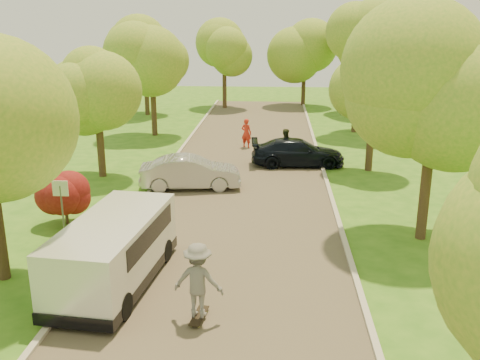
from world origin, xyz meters
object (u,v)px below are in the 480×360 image
(person_striped, at_px, (246,133))
(person_olive, at_px, (285,145))
(street_sign, at_px, (61,198))
(dark_sedan, at_px, (298,152))
(skateboarder, at_px, (198,280))
(silver_sedan, at_px, (190,172))
(longboard, at_px, (199,316))
(minivan, at_px, (115,250))

(person_striped, distance_m, person_olive, 3.87)
(street_sign, height_order, dark_sedan, street_sign)
(skateboarder, relative_size, person_striped, 1.12)
(silver_sedan, relative_size, longboard, 4.34)
(silver_sedan, relative_size, person_olive, 2.53)
(minivan, distance_m, dark_sedan, 15.00)
(silver_sedan, xyz_separation_m, dark_sedan, (5.06, 4.41, -0.04))
(dark_sedan, relative_size, person_striped, 2.76)
(minivan, bearing_deg, person_olive, 76.93)
(longboard, distance_m, person_olive, 16.71)
(longboard, xyz_separation_m, person_striped, (0.11, 19.63, 0.78))
(street_sign, height_order, person_striped, street_sign)
(street_sign, height_order, longboard, street_sign)
(street_sign, height_order, skateboarder, street_sign)
(street_sign, relative_size, dark_sedan, 0.44)
(minivan, height_order, silver_sedan, minivan)
(silver_sedan, height_order, skateboarder, skateboarder)
(dark_sedan, bearing_deg, person_striped, 33.05)
(street_sign, distance_m, person_striped, 15.74)
(person_striped, relative_size, person_olive, 0.99)
(dark_sedan, bearing_deg, street_sign, 137.81)
(street_sign, relative_size, silver_sedan, 0.48)
(skateboarder, bearing_deg, minivan, -26.12)
(dark_sedan, height_order, person_olive, person_olive)
(minivan, distance_m, longboard, 3.39)
(street_sign, relative_size, skateboarder, 1.09)
(street_sign, distance_m, dark_sedan, 13.74)
(skateboarder, height_order, person_olive, skateboarder)
(skateboarder, bearing_deg, longboard, -37.37)
(street_sign, bearing_deg, person_striped, 69.16)
(street_sign, distance_m, skateboarder, 7.39)
(person_olive, bearing_deg, silver_sedan, 50.92)
(silver_sedan, xyz_separation_m, longboard, (1.99, -11.23, -0.64))
(dark_sedan, xyz_separation_m, skateboarder, (-3.07, -15.65, 0.42))
(longboard, bearing_deg, dark_sedan, -93.47)
(minivan, bearing_deg, person_striped, 87.10)
(skateboarder, bearing_deg, person_olive, -90.63)
(skateboarder, height_order, person_striped, skateboarder)
(longboard, height_order, person_olive, person_olive)
(street_sign, distance_m, minivan, 4.22)
(person_olive, bearing_deg, minivan, 71.49)
(silver_sedan, distance_m, longboard, 11.43)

